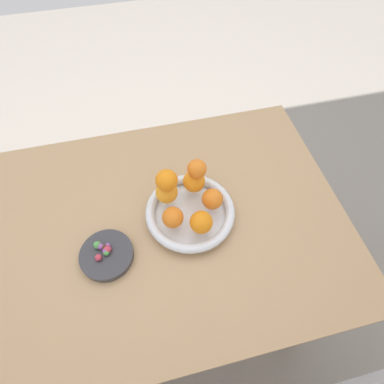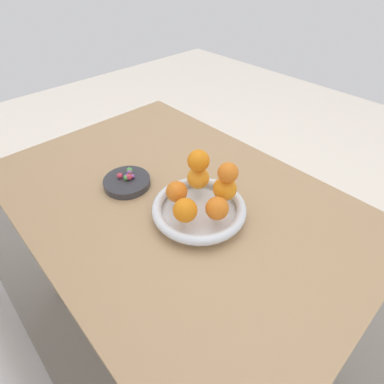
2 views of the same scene
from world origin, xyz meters
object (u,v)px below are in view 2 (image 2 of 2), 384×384
Objects in this scene: candy_ball_2 at (129,173)px; candy_ball_3 at (130,175)px; candy_ball_4 at (127,177)px; candy_ball_7 at (133,176)px; candy_ball_0 at (120,176)px; orange_3 at (177,192)px; dining_table at (174,217)px; orange_6 at (228,173)px; candy_ball_1 at (129,171)px; fruit_bowl at (199,209)px; orange_5 at (198,161)px; candy_ball_6 at (126,178)px; orange_2 at (198,178)px; candy_dish at (127,182)px; orange_1 at (225,189)px; candy_ball_5 at (129,177)px; orange_0 at (216,209)px; orange_4 at (185,210)px.

candy_ball_2 is 0.01m from candy_ball_3.
candy_ball_7 is at bearing -113.27° from candy_ball_4.
candy_ball_4 is (-0.02, -0.01, -0.00)m from candy_ball_0.
dining_table is at bearing -29.55° from orange_3.
orange_6 is at bearing -154.50° from candy_ball_4.
candy_ball_1 is 0.03m from candy_ball_4.
fruit_bowl is 0.13m from orange_5.
fruit_bowl is 15.57× the size of candy_ball_6.
candy_ball_1 reaches higher than dining_table.
candy_ball_2 is (0.20, 0.10, -0.04)m from orange_2.
orange_3 is 0.21m from candy_ball_0.
candy_ball_2 reaches higher than dining_table.
candy_dish is 0.31m from orange_1.
orange_5 is 0.23m from candy_ball_7.
orange_1 reaches higher than fruit_bowl.
orange_6 is 2.79× the size of candy_ball_5.
orange_0 is 0.31m from candy_ball_3.
orange_6 is 0.31m from candy_ball_5.
dining_table is 18.57× the size of orange_5.
candy_ball_4 is 1.07× the size of candy_ball_6.
candy_ball_0 is 1.01× the size of candy_ball_4.
candy_ball_6 is at bearing 26.42° from orange_6.
candy_ball_0 is (0.29, 0.15, -0.04)m from orange_1.
candy_ball_7 is at bearing 29.22° from orange_2.
candy_ball_3 is (0.30, 0.05, -0.04)m from orange_0.
candy_ball_7 is at bearing -154.17° from candy_ball_3.
candy_ball_5 is (-0.02, 0.01, 0.00)m from candy_ball_2.
candy_ball_2 is 1.23× the size of candy_ball_7.
candy_ball_3 reaches higher than candy_ball_7.
dining_table is 0.19m from candy_ball_2.
candy_ball_4 is 1.23× the size of candy_ball_7.
candy_ball_0 is (0.32, 0.08, -0.04)m from orange_0.
candy_ball_3 is at bearing 29.08° from orange_2.
orange_1 is at bearing -158.77° from candy_ball_1.
orange_4 is at bearing 122.01° from orange_2.
orange_5 is 0.09m from orange_6.
candy_ball_5 reaches higher than candy_ball_3.
orange_6 is 0.32m from candy_ball_4.
orange_0 is at bearing 112.32° from orange_6.
candy_ball_5 is 0.01m from candy_ball_6.
candy_ball_3 is (-0.01, 0.00, -0.00)m from candy_ball_2.
dining_table is 0.21m from orange_4.
orange_5 is (0.07, -0.11, 0.06)m from orange_4.
candy_ball_6 is (-0.01, 0.02, -0.00)m from candy_ball_2.
candy_ball_7 is (0.18, 0.02, -0.04)m from orange_3.
candy_ball_0 is (0.27, 0.02, -0.04)m from orange_4.
fruit_bowl is 0.08m from orange_4.
candy_ball_1 is at bearing -51.23° from candy_ball_6.
candy_ball_3 is (-0.02, -0.02, -0.00)m from candy_ball_0.
candy_ball_4 is at bearing 15.76° from fruit_bowl.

